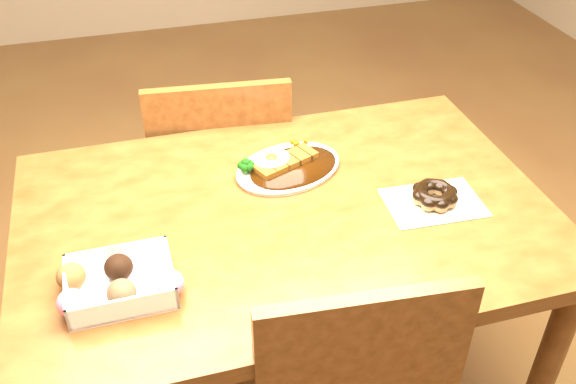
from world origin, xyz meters
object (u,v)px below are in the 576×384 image
object	(u,v)px
katsu_curry_plate	(286,166)
pon_de_ring	(435,196)
donut_box	(117,282)
chair_far	(221,180)
table	(286,243)

from	to	relation	value
katsu_curry_plate	pon_de_ring	bearing A→B (deg)	-37.33
donut_box	pon_de_ring	world-z (taller)	donut_box
donut_box	pon_de_ring	xyz separation A→B (m)	(0.71, 0.09, -0.01)
chair_far	katsu_curry_plate	xyz separation A→B (m)	(0.11, -0.38, 0.29)
chair_far	donut_box	world-z (taller)	chair_far
katsu_curry_plate	donut_box	xyz separation A→B (m)	(-0.43, -0.32, 0.02)
chair_far	pon_de_ring	bearing A→B (deg)	129.38
chair_far	donut_box	xyz separation A→B (m)	(-0.32, -0.70, 0.30)
table	pon_de_ring	size ratio (longest dim) A/B	5.31
table	donut_box	bearing A→B (deg)	-156.95
donut_box	pon_de_ring	bearing A→B (deg)	7.54
chair_far	katsu_curry_plate	distance (m)	0.49
pon_de_ring	katsu_curry_plate	bearing A→B (deg)	142.67
pon_de_ring	table	bearing A→B (deg)	168.50
pon_de_ring	donut_box	bearing A→B (deg)	-172.46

